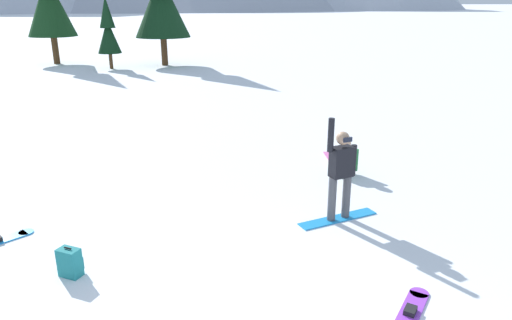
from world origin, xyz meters
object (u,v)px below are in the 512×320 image
snowboarder_midground (341,173)px  pine_tree_twin (108,30)px  snowboarder_background (343,159)px  backpack_teal (70,263)px

snowboarder_midground → pine_tree_twin: (-8.79, 20.84, 1.31)m
snowboarder_background → backpack_teal: 6.55m
pine_tree_twin → backpack_teal: bearing=-78.9°
pine_tree_twin → snowboarder_midground: bearing=-67.1°
backpack_teal → pine_tree_twin: size_ratio=0.12×
snowboarder_background → pine_tree_twin: 20.70m
snowboarder_background → backpack_teal: snowboarder_background is taller
backpack_teal → pine_tree_twin: (-4.40, 22.46, 2.01)m
snowboarder_background → pine_tree_twin: size_ratio=0.45×
snowboarder_background → snowboarder_midground: bearing=-105.1°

